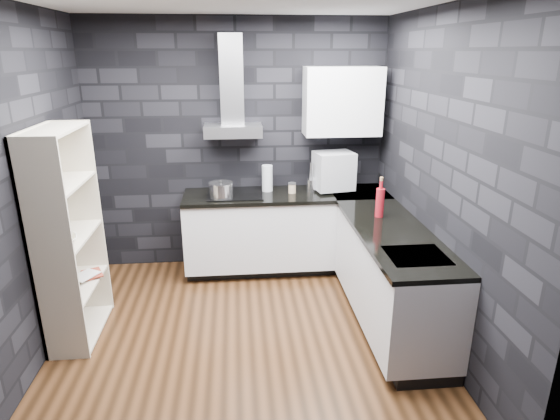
{
  "coord_description": "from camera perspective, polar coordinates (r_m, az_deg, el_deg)",
  "views": [
    {
      "loc": [
        -0.03,
        -3.49,
        2.35
      ],
      "look_at": [
        0.35,
        0.45,
        1.0
      ],
      "focal_mm": 30.0,
      "sensor_mm": 36.0,
      "label": 1
    }
  ],
  "objects": [
    {
      "name": "ground",
      "position": [
        4.21,
        -4.31,
        -15.16
      ],
      "size": [
        3.2,
        3.2,
        0.0
      ],
      "primitive_type": "plane",
      "color": "#472915"
    },
    {
      "name": "wall_back",
      "position": [
        5.22,
        -5.1,
        7.69
      ],
      "size": [
        3.2,
        0.05,
        2.7
      ],
      "primitive_type": "cube",
      "color": "black",
      "rests_on": "ground"
    },
    {
      "name": "wall_front",
      "position": [
        2.12,
        -4.16,
        -9.41
      ],
      "size": [
        3.2,
        0.05,
        2.7
      ],
      "primitive_type": "cube",
      "color": "black",
      "rests_on": "ground"
    },
    {
      "name": "wall_left",
      "position": [
        3.97,
        -28.98,
        1.82
      ],
      "size": [
        0.05,
        3.2,
        2.7
      ],
      "primitive_type": "cube",
      "color": "black",
      "rests_on": "ground"
    },
    {
      "name": "wall_right",
      "position": [
        3.99,
        19.22,
        3.24
      ],
      "size": [
        0.05,
        3.2,
        2.7
      ],
      "primitive_type": "cube",
      "color": "black",
      "rests_on": "ground"
    },
    {
      "name": "toekick_back",
      "position": [
        5.38,
        0.7,
        -6.49
      ],
      "size": [
        2.18,
        0.5,
        0.1
      ],
      "primitive_type": "cube",
      "color": "black",
      "rests_on": "ground"
    },
    {
      "name": "toekick_right",
      "position": [
        4.48,
        13.47,
        -12.65
      ],
      "size": [
        0.5,
        1.78,
        0.1
      ],
      "primitive_type": "cube",
      "color": "black",
      "rests_on": "ground"
    },
    {
      "name": "counter_back_cab",
      "position": [
        5.17,
        0.76,
        -2.37
      ],
      "size": [
        2.2,
        0.6,
        0.76
      ],
      "primitive_type": "cube",
      "color": "white",
      "rests_on": "ground"
    },
    {
      "name": "counter_right_cab",
      "position": [
        4.26,
        13.4,
        -7.76
      ],
      "size": [
        0.6,
        1.8,
        0.76
      ],
      "primitive_type": "cube",
      "color": "white",
      "rests_on": "ground"
    },
    {
      "name": "counter_back_top",
      "position": [
        5.03,
        0.79,
        1.83
      ],
      "size": [
        2.2,
        0.62,
        0.04
      ],
      "primitive_type": "cube",
      "color": "black",
      "rests_on": "counter_back_cab"
    },
    {
      "name": "counter_right_top",
      "position": [
        4.1,
        13.68,
        -2.76
      ],
      "size": [
        0.62,
        1.8,
        0.04
      ],
      "primitive_type": "cube",
      "color": "black",
      "rests_on": "counter_right_cab"
    },
    {
      "name": "counter_corner_top",
      "position": [
        5.19,
        9.61,
        2.09
      ],
      "size": [
        0.62,
        0.62,
        0.04
      ],
      "primitive_type": "cube",
      "color": "black",
      "rests_on": "counter_right_cab"
    },
    {
      "name": "hood_body",
      "position": [
        4.99,
        -5.73,
        9.61
      ],
      "size": [
        0.6,
        0.34,
        0.12
      ],
      "primitive_type": "cube",
      "color": "#ACACB1",
      "rests_on": "wall_back"
    },
    {
      "name": "hood_chimney",
      "position": [
        5.0,
        -5.93,
        15.51
      ],
      "size": [
        0.24,
        0.2,
        0.9
      ],
      "primitive_type": "cube",
      "color": "#ACACB1",
      "rests_on": "hood_body"
    },
    {
      "name": "upper_cabinet",
      "position": [
        5.07,
        7.61,
        13.0
      ],
      "size": [
        0.8,
        0.35,
        0.7
      ],
      "primitive_type": "cube",
      "color": "white",
      "rests_on": "wall_back"
    },
    {
      "name": "cooktop",
      "position": [
        5.01,
        -5.49,
        1.97
      ],
      "size": [
        0.58,
        0.5,
        0.01
      ],
      "primitive_type": "cube",
      "color": "black",
      "rests_on": "counter_back_top"
    },
    {
      "name": "sink_rim",
      "position": [
        3.67,
        16.32,
        -5.39
      ],
      "size": [
        0.44,
        0.4,
        0.01
      ],
      "primitive_type": "cube",
      "color": "#ACACB1",
      "rests_on": "counter_right_top"
    },
    {
      "name": "pot",
      "position": [
        4.87,
        -7.18,
        2.36
      ],
      "size": [
        0.27,
        0.27,
        0.14
      ],
      "primitive_type": "cylinder",
      "rotation": [
        0.0,
        0.0,
        0.14
      ],
      "color": "silver",
      "rests_on": "cooktop"
    },
    {
      "name": "glass_vase",
      "position": [
        5.08,
        -1.57,
        3.9
      ],
      "size": [
        0.13,
        0.13,
        0.28
      ],
      "primitive_type": "cylinder",
      "rotation": [
        0.0,
        0.0,
        -0.16
      ],
      "color": "silver",
      "rests_on": "counter_back_top"
    },
    {
      "name": "storage_jar",
      "position": [
        5.03,
        1.48,
        2.63
      ],
      "size": [
        0.09,
        0.09,
        0.1
      ],
      "primitive_type": "cylinder",
      "rotation": [
        0.0,
        0.0,
        0.1
      ],
      "color": "tan",
      "rests_on": "counter_back_top"
    },
    {
      "name": "utensil_crock",
      "position": [
        5.09,
        3.86,
        3.01
      ],
      "size": [
        0.12,
        0.12,
        0.13
      ],
      "primitive_type": "cylinder",
      "rotation": [
        0.0,
        0.0,
        0.12
      ],
      "color": "silver",
      "rests_on": "counter_back_top"
    },
    {
      "name": "appliance_garage",
      "position": [
        5.09,
        6.55,
        4.78
      ],
      "size": [
        0.45,
        0.38,
        0.4
      ],
      "primitive_type": "cube",
      "rotation": [
        0.0,
        0.0,
        0.18
      ],
      "color": "#B6B8BF",
      "rests_on": "counter_back_top"
    },
    {
      "name": "red_bottle",
      "position": [
        4.38,
        12.08,
        0.87
      ],
      "size": [
        0.09,
        0.09,
        0.27
      ],
      "primitive_type": "cylinder",
      "rotation": [
        0.0,
        0.0,
        -0.13
      ],
      "color": "maroon",
      "rests_on": "counter_right_top"
    },
    {
      "name": "bookshelf",
      "position": [
        4.22,
        -24.37,
        -3.03
      ],
      "size": [
        0.54,
        0.86,
        1.8
      ],
      "primitive_type": "cube",
      "rotation": [
        0.0,
        0.0,
        0.27
      ],
      "color": "beige",
      "rests_on": "ground"
    },
    {
      "name": "fruit_bowl",
      "position": [
        4.08,
        -25.07,
        -3.32
      ],
      "size": [
        0.3,
        0.3,
        0.06
      ],
      "primitive_type": "imported",
      "rotation": [
        0.0,
        0.0,
        0.41
      ],
      "color": "white",
      "rests_on": "bookshelf"
    },
    {
      "name": "book_red",
      "position": [
        4.46,
        -23.09,
        -6.31
      ],
      "size": [
        0.15,
        0.09,
        0.22
      ],
      "primitive_type": "imported",
      "rotation": [
        0.0,
        0.0,
        0.45
      ],
      "color": "maroon",
      "rests_on": "bookshelf"
    },
    {
      "name": "book_second",
      "position": [
        4.47,
        -23.53,
        -5.99
      ],
      "size": [
        0.15,
        0.1,
        0.22
      ],
      "primitive_type": "imported",
      "rotation": [
        0.0,
        0.0,
        -0.53
      ],
      "color": "#B2B2B2",
      "rests_on": "bookshelf"
    }
  ]
}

